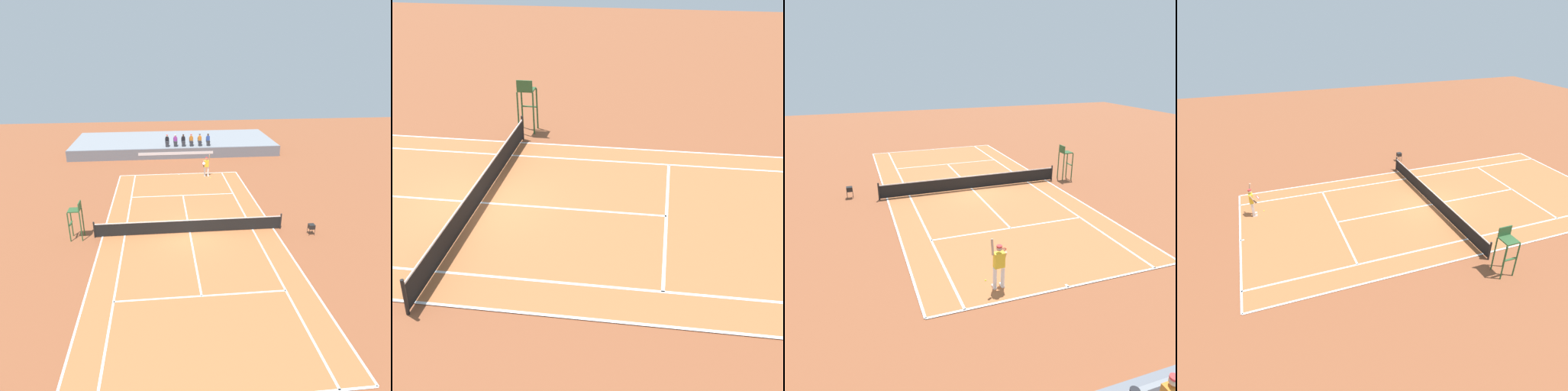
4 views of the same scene
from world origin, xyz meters
The scene contains 7 objects.
ground_plane centered at (0.00, 0.00, 0.00)m, with size 80.00×80.00×0.00m, color brown.
court centered at (0.00, 0.00, 0.01)m, with size 11.08×23.88×0.03m.
net centered at (0.00, 0.00, 0.52)m, with size 11.98×0.10×1.07m.
tennis_player centered at (2.51, 11.03, 0.99)m, with size 0.76×0.62×2.08m.
tennis_ball centered at (2.83, 10.44, 0.03)m, with size 0.07×0.07×0.07m, color #D1E533.
umpire_chair centered at (-6.91, 0.00, 1.56)m, with size 0.77×0.77×2.44m.
ball_hopper centered at (7.62, -0.97, 0.57)m, with size 0.36×0.36×0.70m.
Camera 3 is at (7.12, 22.13, 8.21)m, focal length 34.26 mm.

